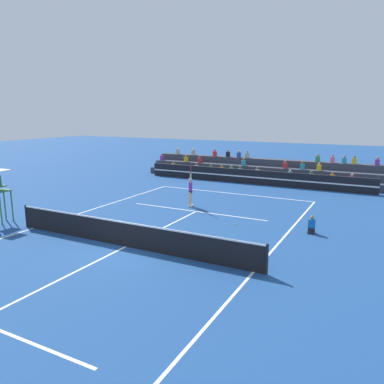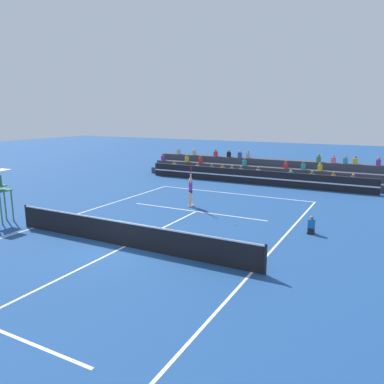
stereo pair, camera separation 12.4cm
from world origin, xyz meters
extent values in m
plane|color=navy|center=(0.00, 0.00, 0.00)|extent=(120.00, 120.00, 0.00)
cube|color=white|center=(0.00, 11.90, 0.00)|extent=(11.00, 0.10, 0.01)
cube|color=white|center=(-5.50, 0.00, 0.00)|extent=(0.10, 23.80, 0.01)
cube|color=white|center=(5.50, 0.00, 0.00)|extent=(0.10, 23.80, 0.01)
cube|color=white|center=(0.00, 6.43, 0.00)|extent=(8.25, 0.10, 0.01)
cube|color=white|center=(0.00, 0.00, 0.00)|extent=(0.10, 12.85, 0.01)
cylinder|color=black|center=(-5.95, 0.00, 0.55)|extent=(0.10, 0.10, 1.10)
cylinder|color=black|center=(5.95, 0.00, 0.55)|extent=(0.10, 0.10, 1.10)
cube|color=black|center=(0.00, 0.00, 0.50)|extent=(11.90, 0.02, 1.00)
cube|color=white|center=(0.00, 0.00, 1.03)|extent=(11.90, 0.04, 0.06)
cube|color=black|center=(0.00, 16.04, 0.55)|extent=(18.00, 0.24, 1.10)
cube|color=white|center=(0.00, 15.91, 0.55)|extent=(18.00, 0.02, 0.10)
cube|color=#383D4C|center=(0.00, 17.31, 0.28)|extent=(20.08, 0.95, 0.55)
cube|color=#338C4C|center=(-2.18, 17.14, 0.77)|extent=(0.32, 0.22, 0.44)
sphere|color=#9E7051|center=(-2.18, 17.14, 1.09)|extent=(0.18, 0.18, 0.18)
cube|color=purple|center=(7.15, 17.14, 0.77)|extent=(0.32, 0.22, 0.44)
sphere|color=tan|center=(7.15, 17.14, 1.09)|extent=(0.18, 0.18, 0.18)
cube|color=orange|center=(-3.03, 17.14, 0.77)|extent=(0.32, 0.22, 0.44)
sphere|color=brown|center=(-3.03, 17.14, 1.09)|extent=(0.18, 0.18, 0.18)
cube|color=#B2B2B7|center=(-5.39, 17.14, 0.77)|extent=(0.32, 0.22, 0.44)
sphere|color=brown|center=(-5.39, 17.14, 1.09)|extent=(0.18, 0.18, 0.18)
cube|color=#338C4C|center=(-4.03, 17.14, 0.77)|extent=(0.32, 0.22, 0.44)
sphere|color=brown|center=(-4.03, 17.14, 1.09)|extent=(0.18, 0.18, 0.18)
cube|color=#338C4C|center=(4.30, 17.14, 0.77)|extent=(0.32, 0.22, 0.44)
sphere|color=brown|center=(4.30, 17.14, 1.09)|extent=(0.18, 0.18, 0.18)
cube|color=teal|center=(2.70, 17.14, 0.77)|extent=(0.32, 0.22, 0.44)
sphere|color=beige|center=(2.70, 17.14, 1.09)|extent=(0.18, 0.18, 0.18)
cube|color=teal|center=(-1.39, 17.14, 0.77)|extent=(0.32, 0.22, 0.44)
sphere|color=brown|center=(-1.39, 17.14, 1.09)|extent=(0.18, 0.18, 0.18)
cube|color=orange|center=(5.82, 17.14, 0.77)|extent=(0.32, 0.22, 0.44)
sphere|color=brown|center=(5.82, 17.14, 1.09)|extent=(0.18, 0.18, 0.18)
cube|color=yellow|center=(-7.76, 17.14, 0.77)|extent=(0.32, 0.22, 0.44)
sphere|color=brown|center=(-7.76, 17.14, 1.09)|extent=(0.18, 0.18, 0.18)
cube|color=#B2B2B7|center=(0.09, 17.14, 0.77)|extent=(0.32, 0.22, 0.44)
sphere|color=brown|center=(0.09, 17.14, 1.09)|extent=(0.18, 0.18, 0.18)
cube|color=#383D4C|center=(0.00, 18.26, 0.55)|extent=(20.08, 0.95, 1.10)
cube|color=purple|center=(-9.56, 18.09, 1.32)|extent=(0.32, 0.22, 0.44)
sphere|color=brown|center=(-9.56, 18.09, 1.64)|extent=(0.18, 0.18, 0.18)
cube|color=yellow|center=(-6.99, 18.09, 1.32)|extent=(0.32, 0.22, 0.44)
sphere|color=#9E7051|center=(-6.99, 18.09, 1.64)|extent=(0.18, 0.18, 0.18)
cube|color=teal|center=(3.42, 18.09, 1.32)|extent=(0.32, 0.22, 0.44)
sphere|color=brown|center=(3.42, 18.09, 1.64)|extent=(0.18, 0.18, 0.18)
cube|color=red|center=(-5.61, 18.09, 1.32)|extent=(0.32, 0.22, 0.44)
sphere|color=brown|center=(-5.61, 18.09, 1.64)|extent=(0.18, 0.18, 0.18)
cube|color=yellow|center=(4.68, 18.09, 1.32)|extent=(0.32, 0.22, 0.44)
sphere|color=tan|center=(4.68, 18.09, 1.64)|extent=(0.18, 0.18, 0.18)
cube|color=red|center=(2.07, 18.09, 1.32)|extent=(0.32, 0.22, 0.44)
sphere|color=brown|center=(2.07, 18.09, 1.64)|extent=(0.18, 0.18, 0.18)
cube|color=teal|center=(-1.46, 18.09, 1.32)|extent=(0.32, 0.22, 0.44)
sphere|color=#9E7051|center=(-1.46, 18.09, 1.64)|extent=(0.18, 0.18, 0.18)
cube|color=#383D4C|center=(0.00, 19.21, 0.83)|extent=(20.08, 0.95, 1.65)
cube|color=teal|center=(6.37, 19.04, 1.87)|extent=(0.32, 0.22, 0.44)
sphere|color=#9E7051|center=(6.37, 19.04, 2.19)|extent=(0.18, 0.18, 0.18)
cube|color=red|center=(-4.54, 19.04, 1.87)|extent=(0.32, 0.22, 0.44)
sphere|color=brown|center=(-4.54, 19.04, 2.19)|extent=(0.18, 0.18, 0.18)
cube|color=#B2B2B7|center=(-8.38, 19.04, 1.87)|extent=(0.32, 0.22, 0.44)
sphere|color=beige|center=(-8.38, 19.04, 2.19)|extent=(0.18, 0.18, 0.18)
cube|color=#2D4CA5|center=(-2.23, 19.04, 1.87)|extent=(0.32, 0.22, 0.44)
sphere|color=tan|center=(-2.23, 19.04, 2.19)|extent=(0.18, 0.18, 0.18)
cube|color=black|center=(-3.26, 19.04, 1.87)|extent=(0.32, 0.22, 0.44)
sphere|color=#9E7051|center=(-3.26, 19.04, 2.19)|extent=(0.18, 0.18, 0.18)
cube|color=#B2B2B7|center=(-1.47, 19.04, 1.87)|extent=(0.32, 0.22, 0.44)
sphere|color=brown|center=(-1.47, 19.04, 2.19)|extent=(0.18, 0.18, 0.18)
cube|color=yellow|center=(7.07, 19.04, 1.87)|extent=(0.32, 0.22, 0.44)
sphere|color=brown|center=(7.07, 19.04, 2.19)|extent=(0.18, 0.18, 0.18)
cube|color=#338C4C|center=(4.39, 19.04, 1.87)|extent=(0.32, 0.22, 0.44)
sphere|color=brown|center=(4.39, 19.04, 2.19)|extent=(0.18, 0.18, 0.18)
cube|color=purple|center=(8.65, 19.04, 1.87)|extent=(0.32, 0.22, 0.44)
sphere|color=#9E7051|center=(8.65, 19.04, 2.19)|extent=(0.18, 0.18, 0.18)
cube|color=#B2B2B7|center=(-6.72, 19.04, 1.87)|extent=(0.32, 0.22, 0.44)
sphere|color=beige|center=(-6.72, 19.04, 2.19)|extent=(0.18, 0.18, 0.18)
cube|color=pink|center=(5.51, 19.04, 1.87)|extent=(0.32, 0.22, 0.44)
sphere|color=#9E7051|center=(5.51, 19.04, 2.19)|extent=(0.18, 0.18, 0.18)
cylinder|color=#337047|center=(-7.37, 0.32, 0.80)|extent=(0.07, 0.07, 1.60)
cylinder|color=#337047|center=(-7.37, -0.32, 0.80)|extent=(0.07, 0.07, 1.60)
cylinder|color=#337047|center=(-7.93, 0.32, 0.80)|extent=(0.07, 0.07, 1.60)
cube|color=#337047|center=(-7.65, 0.00, 1.63)|extent=(0.68, 0.76, 0.06)
cube|color=#337047|center=(-7.71, 0.00, 1.86)|extent=(0.44, 0.48, 0.06)
cube|color=black|center=(6.47, 5.35, 0.06)|extent=(0.28, 0.36, 0.12)
cube|color=black|center=(6.47, 5.35, 0.18)|extent=(0.28, 0.24, 0.18)
cube|color=#1966B2|center=(6.47, 5.35, 0.47)|extent=(0.30, 0.18, 0.40)
sphere|color=#9E7051|center=(6.47, 5.35, 0.76)|extent=(0.17, 0.17, 0.17)
cylinder|color=beige|center=(-0.87, 7.42, 0.45)|extent=(0.14, 0.14, 0.90)
cylinder|color=beige|center=(-0.83, 7.19, 0.45)|extent=(0.14, 0.14, 0.90)
cube|color=black|center=(-0.84, 7.32, 0.94)|extent=(0.33, 0.38, 0.20)
cube|color=purple|center=(-0.84, 7.32, 1.24)|extent=(0.35, 0.41, 0.56)
sphere|color=beige|center=(-0.84, 7.32, 1.60)|extent=(0.22, 0.22, 0.22)
cube|color=white|center=(-0.84, 7.44, 0.04)|extent=(0.29, 0.23, 0.09)
cube|color=white|center=(-0.80, 7.21, 0.04)|extent=(0.29, 0.23, 0.09)
cylinder|color=beige|center=(-0.96, 7.53, 1.18)|extent=(0.09, 0.09, 0.56)
cylinder|color=beige|center=(-0.68, 7.04, 1.74)|extent=(0.22, 0.29, 0.60)
cylinder|color=black|center=(-0.61, 6.93, 2.12)|extent=(0.08, 0.10, 0.22)
torus|color=#B21E1E|center=(-0.58, 6.88, 2.29)|extent=(0.22, 0.35, 0.39)
sphere|color=#C6DB33|center=(2.93, 4.99, 0.03)|extent=(0.07, 0.07, 0.07)
camera|label=1|loc=(9.22, -11.75, 5.37)|focal=35.00mm
camera|label=2|loc=(9.33, -11.69, 5.37)|focal=35.00mm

